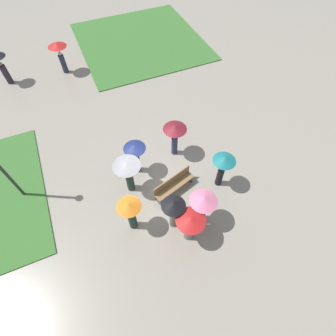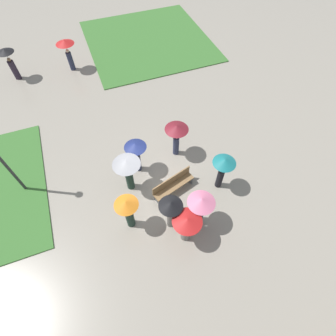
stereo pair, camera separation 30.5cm
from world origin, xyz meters
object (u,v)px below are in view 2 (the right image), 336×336
Objects in this scene: crowd_person_maroon at (176,133)px; crowd_person_teal at (223,167)px; crowd_person_grey at (127,168)px; lone_walker_far_path at (9,60)px; crowd_person_navy at (136,151)px; crowd_person_black at (171,209)px; park_bench at (173,184)px; lone_walker_mid_plaza at (66,48)px; crowd_person_pink at (201,206)px; crowd_person_red at (187,225)px; crowd_person_orange at (128,209)px.

crowd_person_teal is at bearing 62.85° from crowd_person_maroon.
crowd_person_maroon is (-1.11, 2.44, -0.00)m from crowd_person_teal.
crowd_person_grey is 11.16m from lone_walker_far_path.
crowd_person_navy is at bearing -126.64° from lone_walker_far_path.
crowd_person_navy is 3.20m from crowd_person_black.
crowd_person_navy is 3.80m from crowd_person_teal.
park_bench is 2.30m from crowd_person_teal.
lone_walker_mid_plaza is (-2.08, 12.31, 0.03)m from crowd_person_black.
crowd_person_pink is at bearing -66.43° from crowd_person_teal.
lone_walker_mid_plaza reaches higher than crowd_person_pink.
lone_walker_far_path reaches higher than park_bench.
crowd_person_red is at bearing 82.28° from crowd_person_grey.
crowd_person_maroon is at bearing 8.77° from crowd_person_navy.
crowd_person_orange is at bearing 96.35° from crowd_person_black.
crowd_person_grey reaches higher than crowd_person_black.
crowd_person_orange is at bearing -112.15° from crowd_person_navy.
crowd_person_orange is 2.76m from crowd_person_pink.
crowd_person_maroon is 0.97× the size of lone_walker_mid_plaza.
lone_walker_far_path is at bearing 51.15° from crowd_person_black.
crowd_person_black reaches higher than park_bench.
crowd_person_navy is 10.67m from lone_walker_far_path.
crowd_person_red reaches higher than park_bench.
lone_walker_far_path is at bearing -83.53° from crowd_person_pink.
crowd_person_grey is 1.82m from crowd_person_orange.
crowd_person_orange is at bearing -99.04° from crowd_person_teal.
crowd_person_grey is 1.03× the size of crowd_person_black.
crowd_person_grey is 1.01× the size of crowd_person_teal.
crowd_person_maroon is (1.25, 4.16, 0.22)m from crowd_person_red.
crowd_person_orange is (-1.10, -2.58, -0.03)m from crowd_person_navy.
crowd_person_maroon reaches higher than park_bench.
crowd_person_grey reaches higher than lone_walker_far_path.
crowd_person_orange is 0.99× the size of lone_walker_mid_plaza.
crowd_person_black is 1.01× the size of crowd_person_pink.
crowd_person_navy is 0.96× the size of crowd_person_orange.
crowd_person_red is (0.77, -3.89, -0.13)m from crowd_person_navy.
crowd_person_grey is 1.04× the size of crowd_person_maroon.
crowd_person_black is 0.99× the size of lone_walker_far_path.
lone_walker_mid_plaza is at bearing 151.52° from crowd_person_orange.
lone_walker_far_path is at bearing -174.69° from lone_walker_mid_plaza.
crowd_person_navy is 0.97× the size of crowd_person_maroon.
park_bench is at bearing -55.79° from crowd_person_navy.
crowd_person_black is at bearing -81.69° from crowd_person_navy.
crowd_person_grey reaches higher than crowd_person_pink.
crowd_person_orange is (-1.51, 0.59, -0.09)m from crowd_person_black.
crowd_person_teal is (4.22, 0.42, 0.12)m from crowd_person_orange.
crowd_person_grey is 1.15× the size of crowd_person_red.
crowd_person_grey is 2.55m from crowd_person_black.
lone_walker_far_path is (-5.05, 9.40, -0.09)m from crowd_person_navy.
crowd_person_navy is at bearing -158.06° from crowd_person_grey.
lone_walker_far_path is 3.40m from lone_walker_mid_plaza.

